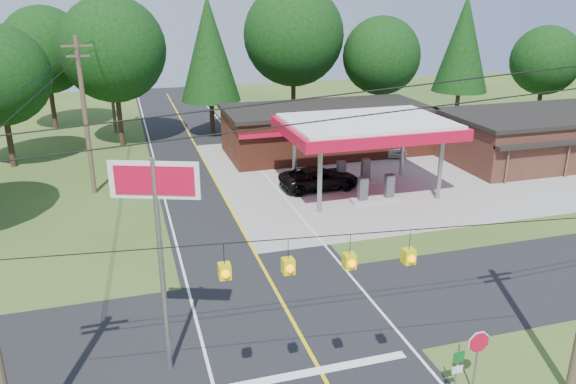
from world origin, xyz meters
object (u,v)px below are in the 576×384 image
object	(u,v)px
sedan_car	(393,145)
octagonal_stop_sign	(478,347)
big_stop_sign	(157,215)
suv_car	(320,178)
gas_canopy	(367,129)

from	to	relation	value
sedan_car	octagonal_stop_sign	distance (m)	29.05
big_stop_sign	octagonal_stop_sign	size ratio (longest dim) A/B	3.36
suv_car	sedan_car	xyz separation A→B (m)	(8.70, 6.50, -0.05)
suv_car	octagonal_stop_sign	distance (m)	20.63
big_stop_sign	octagonal_stop_sign	xyz separation A→B (m)	(9.50, -4.00, -4.12)
suv_car	sedan_car	size ratio (longest dim) A/B	1.31
sedan_car	big_stop_sign	bearing A→B (deg)	-114.11
gas_canopy	big_stop_sign	distance (m)	20.58
suv_car	sedan_car	distance (m)	10.86
gas_canopy	octagonal_stop_sign	size ratio (longest dim) A/B	4.62
big_stop_sign	gas_canopy	bearing A→B (deg)	47.00
sedan_car	suv_car	bearing A→B (deg)	-126.15
suv_car	big_stop_sign	size ratio (longest dim) A/B	0.69
suv_car	octagonal_stop_sign	xyz separation A→B (m)	(-1.94, -20.51, 0.96)
sedan_car	octagonal_stop_sign	world-z (taller)	octagonal_stop_sign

